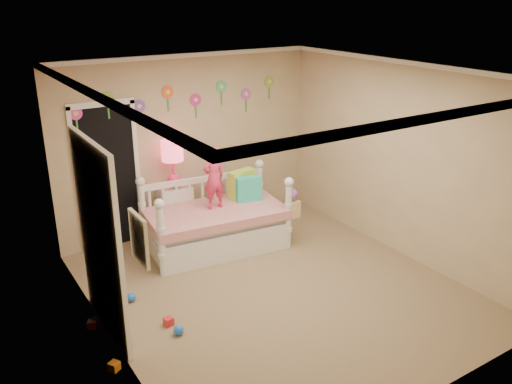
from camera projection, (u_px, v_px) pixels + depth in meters
floor at (276, 289)px, 6.49m from camera, size 4.00×4.50×0.01m
ceiling at (279, 72)px, 5.57m from camera, size 4.00×4.50×0.01m
back_wall at (190, 144)px, 7.80m from camera, size 4.00×0.01×2.60m
left_wall at (103, 229)px, 5.02m from camera, size 0.01×4.50×2.60m
right_wall at (401, 160)px, 7.04m from camera, size 0.01×4.50×2.60m
crown_molding at (279, 75)px, 5.58m from camera, size 4.00×4.50×0.06m
daybed at (215, 213)px, 7.38m from camera, size 2.03×1.25×1.04m
pillow_turquoise at (249, 189)px, 7.59m from camera, size 0.38×0.21×0.36m
pillow_lime at (241, 184)px, 7.74m from camera, size 0.44×0.24×0.40m
child at (214, 178)px, 7.24m from camera, size 0.32×0.21×0.88m
nightstand at (176, 211)px, 7.81m from camera, size 0.49×0.39×0.76m
table_lamp at (172, 156)px, 7.51m from camera, size 0.31×0.31×0.69m
closet_doorway at (108, 176)px, 7.25m from camera, size 0.90×0.04×2.07m
flower_decals at (182, 101)px, 7.52m from camera, size 3.40×0.02×0.50m
mirror_closet at (100, 240)px, 5.37m from camera, size 0.07×1.30×2.10m
wall_picture at (139, 239)px, 4.24m from camera, size 0.05×0.34×0.42m
hanging_bag at (292, 204)px, 7.36m from camera, size 0.20×0.16×0.36m
toy_scatter at (135, 326)px, 5.68m from camera, size 1.00×1.41×0.11m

